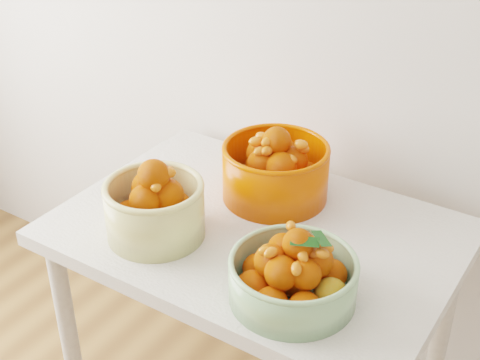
{
  "coord_description": "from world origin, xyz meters",
  "views": [
    {
      "loc": [
        0.56,
        0.4,
        1.72
      ],
      "look_at": [
        -0.18,
        1.53,
        0.92
      ],
      "focal_mm": 50.0,
      "sensor_mm": 36.0,
      "label": 1
    }
  ],
  "objects_px": {
    "table": "(256,257)",
    "bowl_cream": "(155,207)",
    "bowl_green": "(293,276)",
    "bowl_orange": "(275,170)"
  },
  "relations": [
    {
      "from": "table",
      "to": "bowl_cream",
      "type": "xyz_separation_m",
      "value": [
        -0.19,
        -0.16,
        0.18
      ]
    },
    {
      "from": "bowl_green",
      "to": "bowl_orange",
      "type": "height_order",
      "value": "bowl_orange"
    },
    {
      "from": "bowl_orange",
      "to": "table",
      "type": "bearing_deg",
      "value": -76.25
    },
    {
      "from": "table",
      "to": "bowl_green",
      "type": "xyz_separation_m",
      "value": [
        0.21,
        -0.19,
        0.16
      ]
    },
    {
      "from": "table",
      "to": "bowl_orange",
      "type": "height_order",
      "value": "bowl_orange"
    },
    {
      "from": "bowl_cream",
      "to": "bowl_green",
      "type": "distance_m",
      "value": 0.4
    },
    {
      "from": "bowl_green",
      "to": "bowl_cream",
      "type": "bearing_deg",
      "value": 175.87
    },
    {
      "from": "bowl_cream",
      "to": "bowl_green",
      "type": "bearing_deg",
      "value": -4.13
    },
    {
      "from": "bowl_green",
      "to": "table",
      "type": "bearing_deg",
      "value": 137.41
    },
    {
      "from": "bowl_orange",
      "to": "bowl_cream",
      "type": "bearing_deg",
      "value": -116.37
    }
  ]
}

